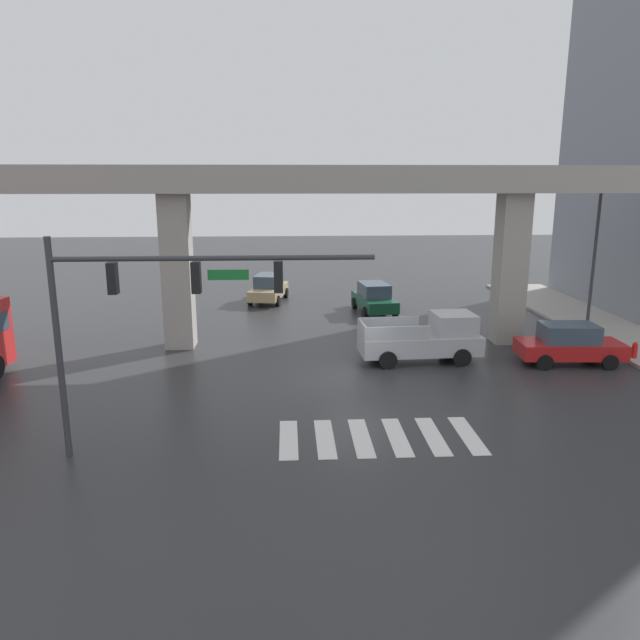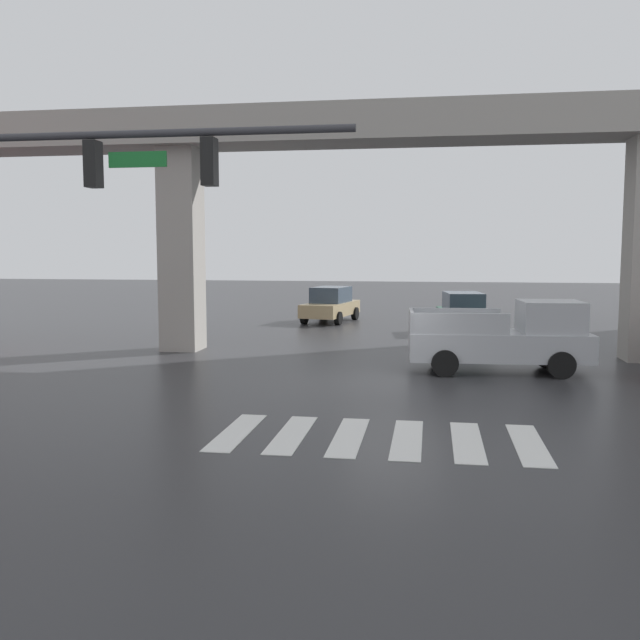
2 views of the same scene
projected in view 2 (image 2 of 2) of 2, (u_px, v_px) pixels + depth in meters
ground_plane at (393, 383)px, 18.41m from camera, size 120.00×120.00×0.00m
crosswalk_stripes at (378, 438)px, 13.05m from camera, size 6.05×2.80×0.01m
elevated_overpass at (404, 143)px, 22.75m from camera, size 50.75×2.33×8.23m
pickup_truck at (509, 338)px, 20.01m from camera, size 5.20×2.31×2.08m
sedan_dark_green at (463, 313)px, 29.68m from camera, size 2.37×4.49×1.72m
sedan_tan at (331, 304)px, 34.22m from camera, size 2.56×4.56×1.72m
traffic_signal_mast at (37, 194)px, 12.85m from camera, size 8.69×0.32×6.20m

